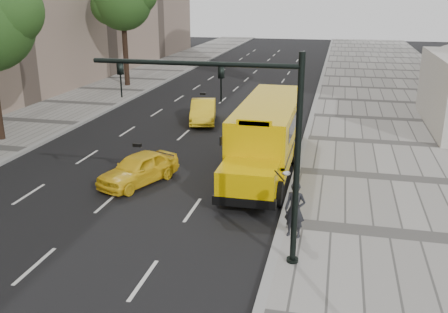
% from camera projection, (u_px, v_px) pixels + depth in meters
% --- Properties ---
extents(ground, '(140.00, 140.00, 0.00)m').
position_uv_depth(ground, '(172.00, 164.00, 24.14)').
color(ground, black).
rests_on(ground, ground).
extents(sidewalk_museum, '(12.00, 140.00, 0.15)m').
position_uv_depth(sidewalk_museum, '(436.00, 182.00, 21.56)').
color(sidewalk_museum, gray).
rests_on(sidewalk_museum, ground).
extents(curb_museum, '(0.30, 140.00, 0.15)m').
position_uv_depth(curb_museum, '(297.00, 172.00, 22.84)').
color(curb_museum, gray).
rests_on(curb_museum, ground).
extents(curb_far, '(0.30, 140.00, 0.15)m').
position_uv_depth(curb_far, '(25.00, 151.00, 25.83)').
color(curb_far, gray).
rests_on(curb_far, ground).
extents(tree_c, '(5.50, 4.89, 9.67)m').
position_uv_depth(tree_c, '(123.00, 0.00, 41.58)').
color(tree_c, black).
rests_on(tree_c, ground).
extents(school_bus, '(2.96, 11.56, 3.19)m').
position_uv_depth(school_bus, '(268.00, 128.00, 23.57)').
color(school_bus, '#E1B100').
rests_on(school_bus, ground).
extents(taxi_near, '(2.99, 4.24, 1.34)m').
position_uv_depth(taxi_near, '(138.00, 169.00, 21.45)').
color(taxi_near, yellow).
rests_on(taxi_near, ground).
extents(taxi_far, '(2.41, 4.53, 1.42)m').
position_uv_depth(taxi_far, '(203.00, 111.00, 31.68)').
color(taxi_far, yellow).
rests_on(taxi_far, ground).
extents(pedestrian, '(0.77, 0.58, 1.91)m').
position_uv_depth(pedestrian, '(295.00, 210.00, 16.35)').
color(pedestrian, black).
rests_on(pedestrian, sidewalk_museum).
extents(traffic_signal, '(6.18, 0.36, 6.40)m').
position_uv_depth(traffic_signal, '(249.00, 133.00, 14.13)').
color(traffic_signal, black).
rests_on(traffic_signal, ground).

